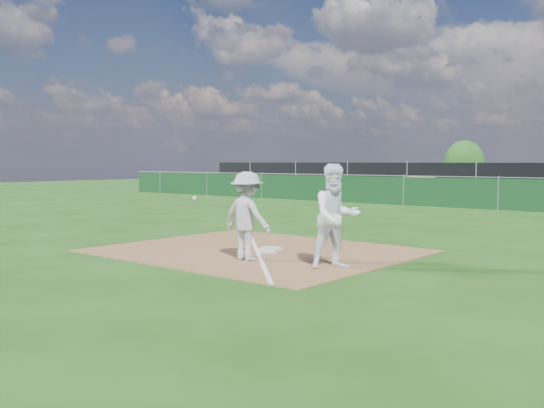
{
  "coord_description": "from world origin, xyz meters",
  "views": [
    {
      "loc": [
        8.22,
        -8.31,
        1.85
      ],
      "look_at": [
        0.41,
        1.0,
        1.0
      ],
      "focal_mm": 40.0,
      "sensor_mm": 36.0,
      "label": 1
    }
  ],
  "objects_px": {
    "car_left": "(449,179)",
    "tree_left": "(464,164)",
    "first_base": "(271,250)",
    "play_at_first": "(247,216)",
    "runner": "(336,217)"
  },
  "relations": [
    {
      "from": "play_at_first",
      "to": "runner",
      "type": "relative_size",
      "value": 0.94
    },
    {
      "from": "play_at_first",
      "to": "tree_left",
      "type": "height_order",
      "value": "tree_left"
    },
    {
      "from": "play_at_first",
      "to": "tree_left",
      "type": "bearing_deg",
      "value": 106.02
    },
    {
      "from": "runner",
      "to": "tree_left",
      "type": "relative_size",
      "value": 0.54
    },
    {
      "from": "runner",
      "to": "car_left",
      "type": "bearing_deg",
      "value": 52.14
    },
    {
      "from": "car_left",
      "to": "tree_left",
      "type": "height_order",
      "value": "tree_left"
    },
    {
      "from": "first_base",
      "to": "runner",
      "type": "height_order",
      "value": "runner"
    },
    {
      "from": "first_base",
      "to": "runner",
      "type": "distance_m",
      "value": 2.34
    },
    {
      "from": "play_at_first",
      "to": "tree_left",
      "type": "distance_m",
      "value": 34.55
    },
    {
      "from": "play_at_first",
      "to": "runner",
      "type": "distance_m",
      "value": 1.77
    },
    {
      "from": "first_base",
      "to": "play_at_first",
      "type": "bearing_deg",
      "value": -72.55
    },
    {
      "from": "first_base",
      "to": "tree_left",
      "type": "xyz_separation_m",
      "value": [
        -9.19,
        32.12,
        1.66
      ]
    },
    {
      "from": "car_left",
      "to": "tree_left",
      "type": "xyz_separation_m",
      "value": [
        -1.47,
        5.84,
        0.91
      ]
    },
    {
      "from": "car_left",
      "to": "tree_left",
      "type": "bearing_deg",
      "value": 22.24
    },
    {
      "from": "runner",
      "to": "play_at_first",
      "type": "bearing_deg",
      "value": 134.43
    }
  ]
}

